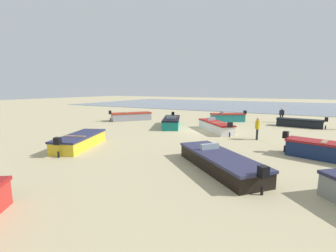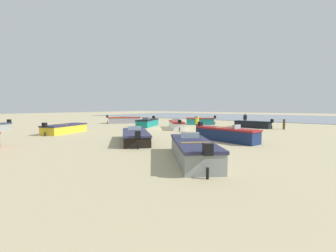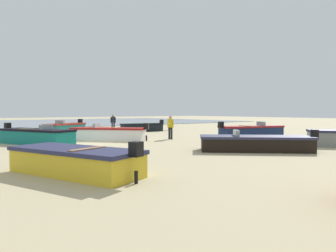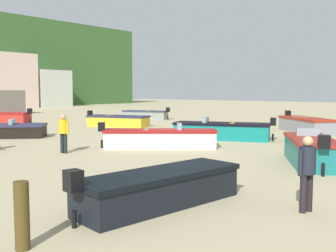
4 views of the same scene
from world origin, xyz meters
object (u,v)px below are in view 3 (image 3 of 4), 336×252
(boat_black_4, at_px, (142,127))
(beach_walker_foreground, at_px, (113,121))
(boat_black_9, at_px, (255,143))
(mooring_post_near_water, at_px, (169,125))
(beach_walker_distant, at_px, (170,125))
(boat_white_8, at_px, (108,134))
(boat_yellow_2, at_px, (75,161))
(boat_teal_5, at_px, (36,136))
(boat_teal_10, at_px, (65,129))
(boat_navy_7, at_px, (251,132))

(boat_black_4, bearing_deg, beach_walker_foreground, 39.12)
(boat_black_9, distance_m, mooring_post_near_water, 17.13)
(boat_black_9, height_order, beach_walker_distant, beach_walker_distant)
(boat_black_4, height_order, boat_white_8, boat_white_8)
(boat_yellow_2, distance_m, mooring_post_near_water, 22.45)
(boat_yellow_2, xyz_separation_m, boat_teal_5, (-1.49, -9.96, 0.05))
(boat_black_4, xyz_separation_m, mooring_post_near_water, (-3.28, -0.00, 0.16))
(boat_teal_10, bearing_deg, mooring_post_near_water, -124.84)
(boat_white_8, bearing_deg, boat_teal_10, 53.56)
(beach_walker_foreground, distance_m, beach_walker_distant, 10.79)
(boat_yellow_2, distance_m, boat_white_8, 11.39)
(mooring_post_near_water, bearing_deg, boat_teal_10, -2.89)
(boat_black_9, distance_m, beach_walker_foreground, 18.41)
(boat_navy_7, bearing_deg, boat_teal_10, -130.57)
(boat_black_4, xyz_separation_m, boat_white_8, (6.66, 6.12, 0.04))
(beach_walker_foreground, relative_size, beach_walker_distant, 1.00)
(boat_yellow_2, bearing_deg, boat_navy_7, -4.12)
(boat_navy_7, bearing_deg, beach_walker_distant, -115.11)
(boat_yellow_2, distance_m, boat_black_4, 20.25)
(boat_teal_5, relative_size, boat_teal_10, 1.31)
(boat_white_8, height_order, boat_black_9, boat_white_8)
(boat_navy_7, relative_size, mooring_post_near_water, 4.48)
(beach_walker_foreground, bearing_deg, beach_walker_distant, -80.81)
(boat_navy_7, distance_m, boat_teal_10, 14.86)
(boat_black_9, bearing_deg, boat_teal_10, 54.77)
(boat_yellow_2, height_order, boat_teal_5, boat_teal_5)
(boat_white_8, relative_size, beach_walker_distant, 2.85)
(boat_black_4, bearing_deg, boat_teal_5, 123.56)
(boat_yellow_2, xyz_separation_m, beach_walker_distant, (-9.73, -7.69, 0.54))
(boat_navy_7, height_order, beach_walker_foreground, beach_walker_foreground)
(boat_teal_5, distance_m, boat_black_9, 12.41)
(boat_yellow_2, height_order, boat_black_9, boat_yellow_2)
(boat_teal_5, height_order, beach_walker_foreground, beach_walker_foreground)
(boat_teal_10, relative_size, beach_walker_foreground, 2.45)
(beach_walker_distant, bearing_deg, mooring_post_near_water, 131.49)
(boat_black_9, xyz_separation_m, beach_walker_distant, (-0.70, -7.58, 0.57))
(beach_walker_foreground, bearing_deg, mooring_post_near_water, -12.02)
(boat_white_8, height_order, mooring_post_near_water, boat_white_8)
(boat_teal_10, bearing_deg, boat_white_8, 152.74)
(boat_black_9, bearing_deg, boat_yellow_2, 133.10)
(mooring_post_near_water, distance_m, beach_walker_distant, 10.22)
(boat_teal_5, bearing_deg, boat_yellow_2, 57.78)
(boat_yellow_2, bearing_deg, boat_black_4, 30.55)
(boat_black_9, bearing_deg, boat_white_8, 59.92)
(boat_navy_7, bearing_deg, boat_white_8, -110.17)
(boat_black_4, height_order, beach_walker_foreground, beach_walker_foreground)
(boat_teal_5, distance_m, boat_teal_10, 7.50)
(boat_teal_5, height_order, mooring_post_near_water, boat_teal_5)
(boat_black_4, bearing_deg, beach_walker_distant, 166.10)
(boat_yellow_2, distance_m, beach_walker_distant, 12.42)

